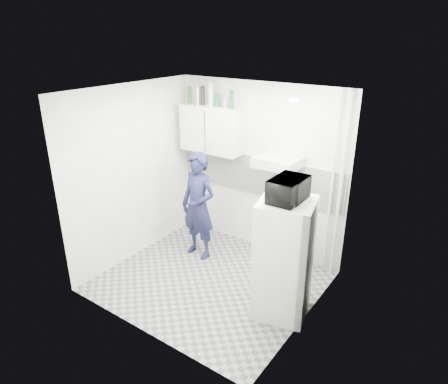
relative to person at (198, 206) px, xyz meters
The scene contains 24 objects.
floor 1.11m from the person, 39.97° to the right, with size 2.80×2.80×0.00m, color gray.
ceiling 1.93m from the person, 39.97° to the right, with size 2.80×2.80×0.00m, color white.
wall_back 1.07m from the person, 53.42° to the left, with size 2.80×2.80×0.00m, color white.
wall_left 1.07m from the person, 149.93° to the right, with size 2.60×2.60×0.00m, color white.
wall_right 2.09m from the person, 13.66° to the right, with size 2.60×2.60×0.00m, color white.
person is the anchor object (origin of this frame).
stove 1.37m from the person, 23.77° to the left, with size 0.45×0.45×0.73m, color beige.
fridge 1.74m from the person, 16.06° to the right, with size 0.62×0.62×1.50m, color beige.
stove_top 1.29m from the person, 23.77° to the left, with size 0.44×0.44×0.03m, color black.
saucepan 1.22m from the person, 23.19° to the left, with size 0.20×0.20×0.11m, color silver.
microwave 1.92m from the person, 16.06° to the right, with size 0.33×0.49×0.27m, color black.
bottle_a 1.73m from the person, 135.12° to the left, with size 0.06×0.06×0.26m, color #144C1E.
bottle_b 1.68m from the person, 126.42° to the left, with size 0.07×0.07×0.26m, color silver.
bottle_c 1.67m from the person, 120.19° to the left, with size 0.07×0.07×0.28m, color black.
bottle_d 1.67m from the person, 107.56° to the left, with size 0.08×0.08×0.35m, color #B2B7BC.
canister_a 1.59m from the person, 97.37° to the left, with size 0.08×0.08×0.20m, color #144C1E.
canister_b 1.57m from the person, 83.58° to the left, with size 0.08×0.08×0.15m, color silver.
bottle_e 1.63m from the person, 73.45° to the left, with size 0.07×0.07×0.26m, color #144C1E.
upper_cabinet 1.20m from the person, 106.64° to the left, with size 1.00×0.35×0.70m, color beige.
range_hood 1.37m from the person, 27.00° to the left, with size 0.60×0.50×0.14m, color beige.
backsplash 1.02m from the person, 52.88° to the left, with size 2.74×0.03×0.60m, color white.
pipe_a 2.05m from the person, 20.25° to the left, with size 0.05×0.05×2.60m, color beige.
pipe_b 1.94m from the person, 21.51° to the left, with size 0.04×0.04×2.60m, color beige.
ceiling_spot_fixture 2.37m from the person, 10.08° to the right, with size 0.10×0.10×0.02m, color white.
Camera 1 is at (2.86, -3.74, 3.27)m, focal length 32.00 mm.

